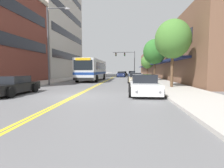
{
  "coord_description": "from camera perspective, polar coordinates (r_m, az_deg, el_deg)",
  "views": [
    {
      "loc": [
        3.3,
        -10.85,
        1.64
      ],
      "look_at": [
        0.14,
        24.07,
        -1.18
      ],
      "focal_mm": 28.0,
      "sensor_mm": 36.0,
      "label": 1
    }
  ],
  "objects": [
    {
      "name": "traffic_signal_mast",
      "position": [
        50.81,
        5.01,
        8.4
      ],
      "size": [
        6.39,
        0.38,
        7.05
      ],
      "color": "#47474C",
      "rests_on": "ground_plane"
    },
    {
      "name": "sidewalk_left",
      "position": [
        49.03,
        -7.3,
        2.73
      ],
      "size": [
        3.57,
        106.0,
        0.14
      ],
      "color": "#B2ADA5",
      "rests_on": "ground_plane"
    },
    {
      "name": "car_navy_moving_second",
      "position": [
        41.28,
        2.98,
        3.17
      ],
      "size": [
        2.05,
        4.78,
        1.29
      ],
      "color": "#19234C",
      "rests_on": "ground_plane"
    },
    {
      "name": "office_tower_left",
      "position": [
        44.36,
        -21.73,
        22.92
      ],
      "size": [
        12.08,
        20.18,
        31.63
      ],
      "color": "#BCB7AD",
      "rests_on": "ground_plane"
    },
    {
      "name": "centre_line",
      "position": [
        47.99,
        1.23,
        2.64
      ],
      "size": [
        0.34,
        106.0,
        0.01
      ],
      "color": "yellow",
      "rests_on": "ground_plane"
    },
    {
      "name": "street_tree_right_mid",
      "position": [
        26.82,
        13.75,
        10.21
      ],
      "size": [
        3.33,
        3.33,
        6.02
      ],
      "color": "brown",
      "rests_on": "sidewalk_right"
    },
    {
      "name": "street_lamp_left_near",
      "position": [
        20.45,
        -19.26,
        13.66
      ],
      "size": [
        2.58,
        0.28,
        8.31
      ],
      "color": "#47474C",
      "rests_on": "ground_plane"
    },
    {
      "name": "street_tree_right_near",
      "position": [
        16.58,
        19.23,
        13.64
      ],
      "size": [
        3.08,
        3.08,
        5.89
      ],
      "color": "brown",
      "rests_on": "sidewalk_right"
    },
    {
      "name": "car_beige_parked_right_far",
      "position": [
        23.01,
        7.6,
        1.95
      ],
      "size": [
        1.97,
        4.63,
        1.27
      ],
      "color": "#BCAD89",
      "rests_on": "ground_plane"
    },
    {
      "name": "fire_hydrant",
      "position": [
        17.17,
        14.03,
        0.81
      ],
      "size": [
        0.3,
        0.22,
        0.81
      ],
      "color": "red",
      "rests_on": "sidewalk_right"
    },
    {
      "name": "ground_plane",
      "position": [
        47.99,
        1.23,
        2.64
      ],
      "size": [
        240.0,
        240.0,
        0.0
      ],
      "primitive_type": "plane",
      "color": "slate"
    },
    {
      "name": "sidewalk_right",
      "position": [
        48.04,
        9.94,
        2.66
      ],
      "size": [
        3.57,
        106.0,
        0.14
      ],
      "color": "#B2ADA5",
      "rests_on": "ground_plane"
    },
    {
      "name": "car_slate_blue_parked_right_mid",
      "position": [
        45.42,
        6.51,
        3.3
      ],
      "size": [
        2.12,
        4.82,
        1.38
      ],
      "color": "#475675",
      "rests_on": "ground_plane"
    },
    {
      "name": "car_red_parked_left_mid",
      "position": [
        42.54,
        -5.08,
        3.26
      ],
      "size": [
        2.13,
        4.68,
        1.44
      ],
      "color": "maroon",
      "rests_on": "ground_plane"
    },
    {
      "name": "city_bus",
      "position": [
        27.38,
        -6.28,
        4.87
      ],
      "size": [
        2.95,
        11.77,
        3.15
      ],
      "color": "silver",
      "rests_on": "ground_plane"
    },
    {
      "name": "car_white_parked_right_foreground",
      "position": [
        11.81,
        10.41,
        -0.45
      ],
      "size": [
        2.05,
        4.39,
        1.34
      ],
      "color": "white",
      "rests_on": "ground_plane"
    },
    {
      "name": "car_charcoal_moving_lead",
      "position": [
        53.7,
        3.86,
        3.45
      ],
      "size": [
        2.15,
        4.57,
        1.23
      ],
      "color": "#232328",
      "rests_on": "ground_plane"
    },
    {
      "name": "car_black_parked_left_near",
      "position": [
        13.44,
        -29.88,
        -0.53
      ],
      "size": [
        1.98,
        4.51,
        1.24
      ],
      "color": "black",
      "rests_on": "ground_plane"
    },
    {
      "name": "street_tree_right_far",
      "position": [
        40.65,
        11.48,
        7.16
      ],
      "size": [
        2.85,
        2.85,
        4.96
      ],
      "color": "brown",
      "rests_on": "sidewalk_right"
    },
    {
      "name": "storefront_row_right",
      "position": [
        48.93,
        17.09,
        7.16
      ],
      "size": [
        9.1,
        68.0,
        8.0
      ],
      "color": "brown",
      "rests_on": "ground_plane"
    }
  ]
}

